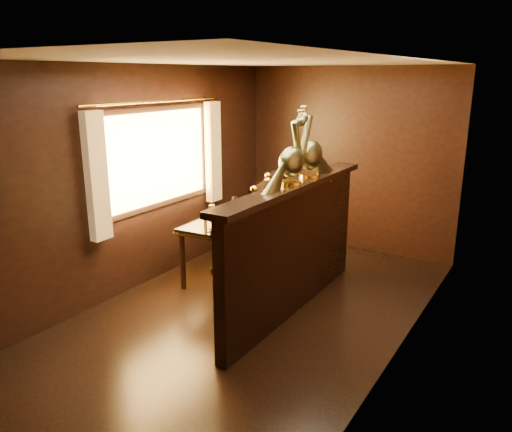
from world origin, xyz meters
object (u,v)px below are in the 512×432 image
object	(u,v)px
peacock_left	(291,148)
peacock_right	(311,142)
chair_left	(253,245)
chair_right	(268,225)
dining_table	(230,225)

from	to	relation	value
peacock_left	peacock_right	size ratio (longest dim) A/B	0.95
chair_left	chair_right	xyz separation A→B (m)	(-0.24, 0.70, -0.01)
chair_left	peacock_left	distance (m)	1.06
chair_left	peacock_left	xyz separation A→B (m)	(0.35, 0.12, 0.99)
chair_left	chair_right	size ratio (longest dim) A/B	1.01
chair_left	peacock_right	distance (m)	1.20
peacock_left	chair_left	bearing A→B (deg)	-160.63
chair_left	peacock_right	bearing A→B (deg)	44.89
chair_right	peacock_right	xyz separation A→B (m)	(0.59, -0.17, 1.02)
chair_right	peacock_left	xyz separation A→B (m)	(0.59, -0.58, 1.00)
chair_right	peacock_right	distance (m)	1.19
dining_table	chair_right	distance (m)	0.48
dining_table	peacock_right	distance (m)	1.51
peacock_left	chair_right	bearing A→B (deg)	135.77
dining_table	peacock_right	size ratio (longest dim) A/B	1.74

